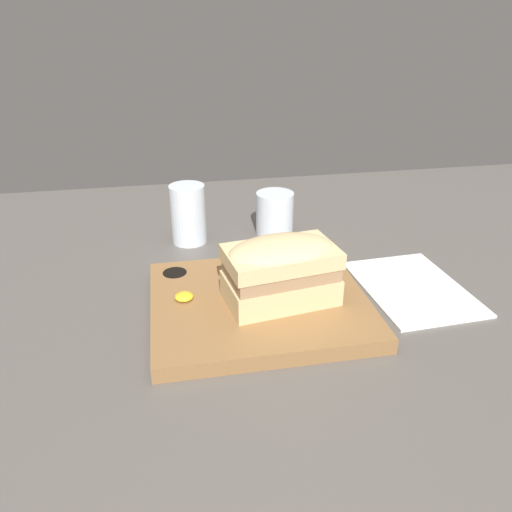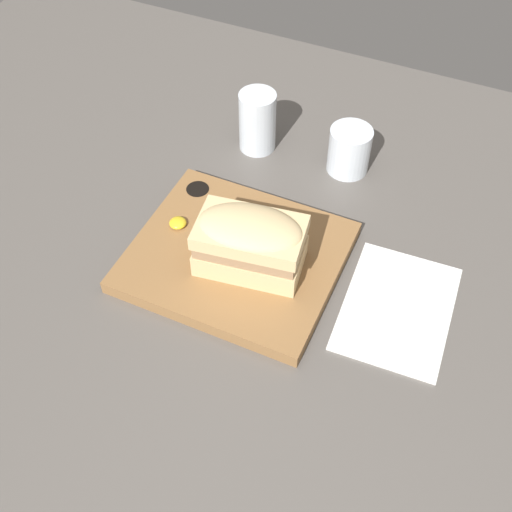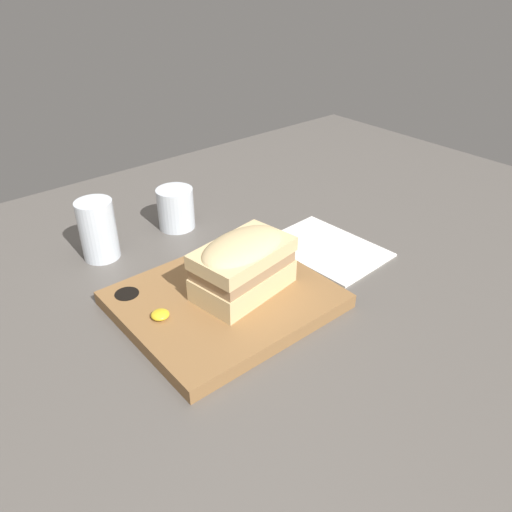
% 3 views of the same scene
% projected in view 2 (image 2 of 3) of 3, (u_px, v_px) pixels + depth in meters
% --- Properties ---
extents(dining_table, '(1.66, 1.07, 0.02)m').
position_uv_depth(dining_table, '(274.00, 255.00, 0.94)').
color(dining_table, '#56514C').
rests_on(dining_table, ground).
extents(serving_board, '(0.29, 0.25, 0.02)m').
position_uv_depth(serving_board, '(236.00, 256.00, 0.92)').
color(serving_board, olive).
rests_on(serving_board, dining_table).
extents(sandwich, '(0.15, 0.11, 0.09)m').
position_uv_depth(sandwich, '(250.00, 241.00, 0.86)').
color(sandwich, '#DBBC84').
rests_on(sandwich, serving_board).
extents(mustard_dollop, '(0.03, 0.03, 0.01)m').
position_uv_depth(mustard_dollop, '(178.00, 223.00, 0.94)').
color(mustard_dollop, gold).
rests_on(mustard_dollop, serving_board).
extents(water_glass, '(0.06, 0.06, 0.10)m').
position_uv_depth(water_glass, '(257.00, 125.00, 1.05)').
color(water_glass, silver).
rests_on(water_glass, dining_table).
extents(wine_glass, '(0.07, 0.07, 0.08)m').
position_uv_depth(wine_glass, '(349.00, 151.00, 1.02)').
color(wine_glass, silver).
rests_on(wine_glass, dining_table).
extents(napkin, '(0.15, 0.20, 0.00)m').
position_uv_depth(napkin, '(397.00, 308.00, 0.87)').
color(napkin, white).
rests_on(napkin, dining_table).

